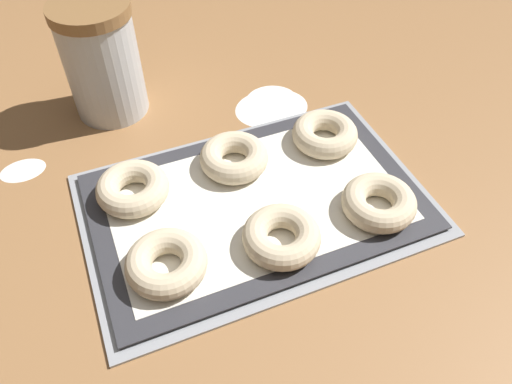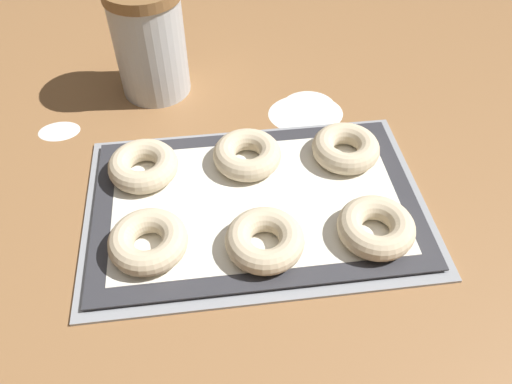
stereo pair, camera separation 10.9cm
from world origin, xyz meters
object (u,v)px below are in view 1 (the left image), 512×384
Objects in this scene: bagel_front_left at (166,263)px; bagel_front_right at (379,202)px; flour_canister at (102,60)px; bagel_back_center at (234,157)px; bagel_back_right at (325,134)px; bagel_front_center at (281,236)px; bagel_back_left at (133,188)px; baking_tray at (256,204)px.

bagel_front_right is at bearing -2.80° from bagel_front_left.
flour_canister reaches higher than bagel_front_left.
flour_canister reaches higher than bagel_back_center.
bagel_back_right is at bearing -38.59° from flour_canister.
bagel_front_center and bagel_back_center have the same top height.
flour_canister is at bearing 86.23° from bagel_back_left.
baking_tray is 4.71× the size of bagel_front_left.
bagel_front_center is at bearing -88.46° from bagel_back_center.
bagel_front_right is 0.19m from bagel_back_center.
bagel_front_right is at bearing -26.82° from bagel_back_left.
flour_canister reaches higher than bagel_front_right.
bagel_front_left is 0.29m from bagel_back_right.
bagel_back_right is 0.54× the size of flour_canister.
bagel_back_right is at bearing 25.50° from bagel_front_left.
flour_canister is at bearing 110.27° from bagel_front_center.
bagel_front_left is at bearing -90.83° from flour_canister.
bagel_front_center is at bearing -179.10° from bagel_front_right.
bagel_front_center is at bearing -132.84° from bagel_back_right.
bagel_front_right and bagel_back_right have the same top height.
baking_tray is 4.71× the size of bagel_back_right.
bagel_front_right is 1.00× the size of bagel_back_left.
baking_tray is 4.71× the size of bagel_front_center.
bagel_front_left is 1.00× the size of bagel_front_center.
bagel_front_right reaches higher than baking_tray.
bagel_back_right is (0.27, 0.00, 0.00)m from bagel_back_left.
bagel_back_center is at bearing 1.74° from bagel_back_left.
bagel_front_center and bagel_front_right have the same top height.
bagel_front_left is 0.12m from bagel_back_left.
baking_tray is at bearing -87.32° from bagel_back_center.
bagel_back_right is at bearing 90.68° from bagel_front_right.
bagel_front_left is 0.18m from bagel_back_center.
bagel_front_left and bagel_back_center have the same top height.
bagel_front_right is 0.30m from bagel_back_left.
bagel_back_center is (0.14, 0.00, 0.00)m from bagel_back_left.
bagel_back_center is at bearing 45.13° from bagel_front_left.
flour_canister is at bearing 141.41° from bagel_back_right.
bagel_front_right is at bearing 0.90° from bagel_front_center.
bagel_front_left and bagel_back_left have the same top height.
flour_canister is (-0.25, 0.20, 0.06)m from bagel_back_right.
bagel_front_right is (0.13, 0.00, 0.00)m from bagel_front_center.
bagel_front_center is 1.00× the size of bagel_back_left.
bagel_back_center is at bearing 178.28° from bagel_back_right.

